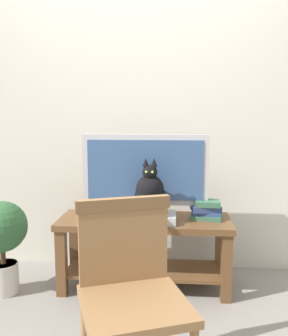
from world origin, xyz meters
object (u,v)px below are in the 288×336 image
Objects in this scene: book_stack at (206,210)px; tv_stand at (145,240)px; wooden_chair at (130,281)px; potted_plant at (2,235)px; tv at (145,173)px; cat at (150,194)px; media_box at (150,217)px.

tv_stand is at bearing -174.99° from book_stack.
wooden_chair reaches higher than potted_plant.
tv is at bearing 178.04° from book_stack.
potted_plant is at bearing -169.96° from tv_stand.
media_box is at bearing 94.77° from cat.
potted_plant is (-1.44, -0.22, -0.16)m from book_stack.
media_box is (0.05, -0.12, -0.30)m from tv.
media_box is 0.17m from cat.
media_box is at bearing 87.87° from wooden_chair.
tv_stand is at bearing 10.04° from potted_plant.
tv is 1.12m from wooden_chair.
cat is 0.44m from book_stack.
book_stack is (0.45, -0.02, -0.26)m from tv.
book_stack is at bearing 16.99° from cat.
cat is 0.59× the size of potted_plant.
potted_plant is (-1.01, 0.83, -0.09)m from wooden_chair.
tv is at bearing 13.04° from potted_plant.
cat is (0.05, -0.08, 0.36)m from tv_stand.
media_box is 0.42m from book_stack.
tv reaches higher than media_box.
cat is (0.00, -0.02, 0.17)m from media_box.
tv_stand is 3.11× the size of cat.
tv_stand is 1.85× the size of potted_plant.
tv_stand is at bearing -90.03° from tv.
tv reaches higher than potted_plant.
tv is at bearing 90.54° from wooden_chair.
potted_plant reaches higher than media_box.
cat is at bearing -71.35° from tv.
cat is 0.95m from wooden_chair.
wooden_chair is 1.31m from potted_plant.
potted_plant is (-1.04, -0.11, -0.12)m from media_box.
book_stack is (0.40, 0.12, -0.14)m from cat.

